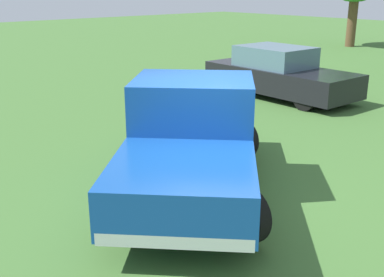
{
  "coord_description": "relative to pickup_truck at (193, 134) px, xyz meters",
  "views": [
    {
      "loc": [
        5.0,
        -4.97,
        3.2
      ],
      "look_at": [
        -0.35,
        -0.26,
        0.9
      ],
      "focal_mm": 44.35,
      "sensor_mm": 36.0,
      "label": 1
    }
  ],
  "objects": [
    {
      "name": "pickup_truck",
      "position": [
        0.0,
        0.0,
        0.0
      ],
      "size": [
        4.78,
        4.87,
        1.81
      ],
      "rotation": [
        0.0,
        0.0,
        5.48
      ],
      "color": "black",
      "rests_on": "ground_plane"
    },
    {
      "name": "sedan_near",
      "position": [
        -3.45,
        6.48,
        -0.25
      ],
      "size": [
        4.78,
        1.97,
        1.48
      ],
      "rotation": [
        0.0,
        0.0,
        6.25
      ],
      "color": "black",
      "rests_on": "ground_plane"
    },
    {
      "name": "ground_plane",
      "position": [
        0.44,
        0.17,
        -0.94
      ],
      "size": [
        80.0,
        80.0,
        0.0
      ],
      "primitive_type": "plane",
      "color": "#3D662D"
    }
  ]
}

